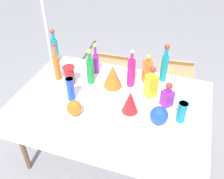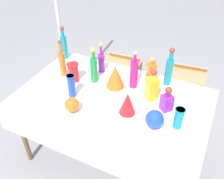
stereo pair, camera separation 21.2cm
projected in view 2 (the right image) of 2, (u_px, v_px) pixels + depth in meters
name	position (u px, v px, depth m)	size (l,w,h in m)	color
ground_plane	(112.00, 153.00, 2.65)	(40.00, 40.00, 0.00)	gray
display_table	(111.00, 105.00, 2.20)	(1.67, 1.07, 0.76)	white
tall_bottle_0	(134.00, 73.00, 2.24)	(0.07, 0.07, 0.37)	#C61972
tall_bottle_1	(94.00, 68.00, 2.31)	(0.07, 0.07, 0.36)	#198C38
tall_bottle_2	(101.00, 61.00, 2.46)	(0.06, 0.06, 0.32)	purple
tall_bottle_3	(64.00, 45.00, 2.64)	(0.07, 0.07, 0.37)	teal
tall_bottle_4	(169.00, 69.00, 2.26)	(0.07, 0.07, 0.38)	teal
tall_bottle_5	(62.00, 62.00, 2.38)	(0.06, 0.06, 0.38)	orange
square_decanter_0	(152.00, 87.00, 2.11)	(0.13, 0.13, 0.30)	yellow
square_decanter_1	(167.00, 101.00, 2.02)	(0.12, 0.12, 0.23)	purple
square_decanter_2	(151.00, 73.00, 2.28)	(0.11, 0.11, 0.29)	orange
slender_vase_0	(179.00, 117.00, 1.86)	(0.08, 0.08, 0.18)	teal
slender_vase_1	(71.00, 85.00, 2.15)	(0.07, 0.07, 0.22)	blue
slender_vase_2	(73.00, 72.00, 2.34)	(0.11, 0.11, 0.18)	red
fluted_vase_0	(115.00, 76.00, 2.25)	(0.17, 0.17, 0.23)	orange
fluted_vase_1	(127.00, 103.00, 1.98)	(0.13, 0.13, 0.21)	red
round_bowl_0	(72.00, 105.00, 2.02)	(0.12, 0.12, 0.13)	orange
round_bowl_1	(155.00, 119.00, 1.87)	(0.14, 0.14, 0.15)	blue
price_tag_left	(94.00, 135.00, 1.83)	(0.05, 0.01, 0.04)	white
price_tag_center	(77.00, 132.00, 1.85)	(0.06, 0.01, 0.04)	white
cardboard_box_behind_left	(121.00, 74.00, 3.53)	(0.53, 0.42, 0.43)	tan
cardboard_box_behind_right	(185.00, 86.00, 3.27)	(0.50, 0.40, 0.46)	tan
canopy_pole	(60.00, 35.00, 2.92)	(0.18, 0.18, 2.26)	silver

